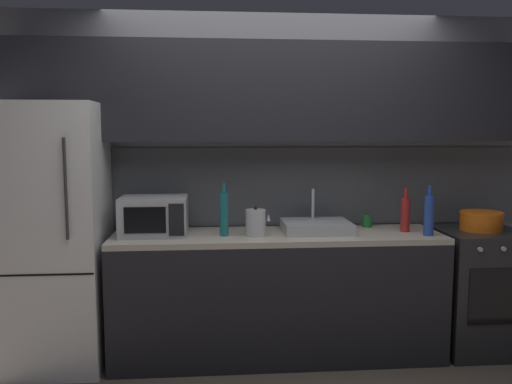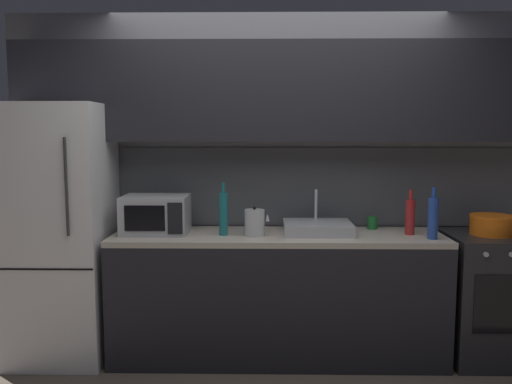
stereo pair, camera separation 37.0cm
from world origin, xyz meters
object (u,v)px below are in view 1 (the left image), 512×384
wine_bottle_red (405,214)px  oven_range (478,290)px  wine_bottle_teal (224,214)px  mug_green (367,221)px  refrigerator (54,236)px  kettle (256,223)px  microwave (154,216)px  wine_bottle_blue (429,215)px  cooking_pot (481,221)px

wine_bottle_red → oven_range: bearing=0.3°
wine_bottle_teal → mug_green: 1.12m
refrigerator → mug_green: refrigerator is taller
kettle → microwave: bearing=172.7°
oven_range → mug_green: mug_green is taller
oven_range → wine_bottle_blue: size_ratio=2.55×
refrigerator → kettle: refrigerator is taller
wine_bottle_blue → wine_bottle_teal: 1.42m
refrigerator → microwave: size_ratio=3.94×
kettle → wine_bottle_teal: bearing=174.2°
oven_range → microwave: microwave is taller
kettle → cooking_pot: 1.67m
kettle → refrigerator: bearing=177.0°
microwave → wine_bottle_blue: 1.91m
microwave → wine_bottle_teal: wine_bottle_teal is taller
oven_range → kettle: size_ratio=4.32×
kettle → mug_green: (0.87, 0.28, -0.05)m
microwave → mug_green: bearing=6.7°
kettle → wine_bottle_red: bearing=3.6°
microwave → wine_bottle_red: wine_bottle_red is taller
wine_bottle_teal → cooking_pot: (1.89, 0.05, -0.09)m
mug_green → wine_bottle_red: bearing=-43.5°
oven_range → kettle: bearing=-177.6°
refrigerator → wine_bottle_teal: size_ratio=4.88×
kettle → mug_green: 0.91m
wine_bottle_teal → wine_bottle_red: (1.31, 0.05, -0.03)m
wine_bottle_teal → microwave: bearing=172.0°
refrigerator → kettle: (1.39, -0.07, 0.09)m
microwave → wine_bottle_teal: bearing=-8.0°
refrigerator → kettle: size_ratio=8.70×
cooking_pot → mug_green: bearing=165.6°
mug_green → cooking_pot: bearing=-14.4°
microwave → wine_bottle_blue: size_ratio=1.30×
mug_green → cooking_pot: size_ratio=0.31×
refrigerator → mug_green: (2.26, 0.20, 0.04)m
oven_range → kettle: kettle is taller
refrigerator → wine_bottle_teal: refrigerator is taller
wine_bottle_red → cooking_pot: wine_bottle_red is taller
wine_bottle_red → mug_green: size_ratio=3.42×
kettle → wine_bottle_teal: size_ratio=0.56×
oven_range → kettle: (-1.67, -0.07, 0.54)m
wine_bottle_blue → wine_bottle_red: bearing=126.3°
wine_bottle_teal → cooking_pot: size_ratio=1.22×
refrigerator → wine_bottle_teal: 1.18m
oven_range → wine_bottle_teal: 1.98m
wine_bottle_red → cooking_pot: 0.58m
wine_bottle_teal → wine_bottle_red: wine_bottle_teal is taller
oven_range → wine_bottle_blue: wine_bottle_blue is taller
wine_bottle_blue → wine_bottle_red: (-0.11, 0.15, -0.02)m
refrigerator → microwave: (0.68, 0.02, 0.13)m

